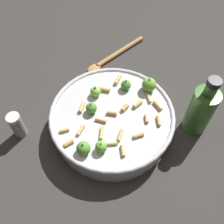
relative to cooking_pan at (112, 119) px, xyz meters
The scene contains 5 objects.
ground_plane 0.04m from the cooking_pan, 45.81° to the right, with size 2.40×2.40×0.00m, color #2D2B28.
cooking_pan is the anchor object (origin of this frame).
pepper_shaker 0.26m from the cooking_pan, 90.10° to the right, with size 0.04×0.04×0.09m.
olive_oil_bottle 0.24m from the cooking_pan, 86.51° to the left, with size 0.07×0.07×0.20m.
wooden_spoon 0.29m from the cooking_pan, behind, with size 0.18×0.22×0.02m.
Camera 1 is at (0.39, -0.03, 0.64)m, focal length 41.10 mm.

